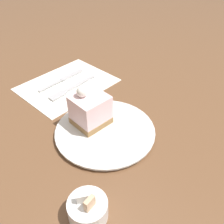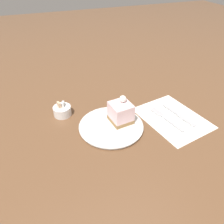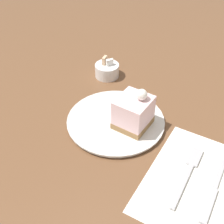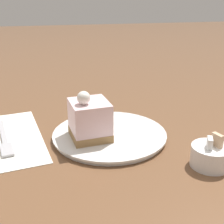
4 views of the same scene
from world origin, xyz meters
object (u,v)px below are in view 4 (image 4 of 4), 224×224
plate (110,135)px  fork (5,140)px  cake_slice (90,119)px  sugar_bowl (211,156)px

plate → fork: 0.20m
plate → cake_slice: cake_slice is taller
cake_slice → fork: cake_slice is taller
fork → sugar_bowl: sugar_bowl is taller
cake_slice → plate: bearing=-170.7°
cake_slice → sugar_bowl: (-0.19, 0.13, -0.03)m
plate → sugar_bowl: sugar_bowl is taller
sugar_bowl → cake_slice: bearing=-33.9°
fork → plate: bearing=162.8°
cake_slice → sugar_bowl: size_ratio=1.46×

